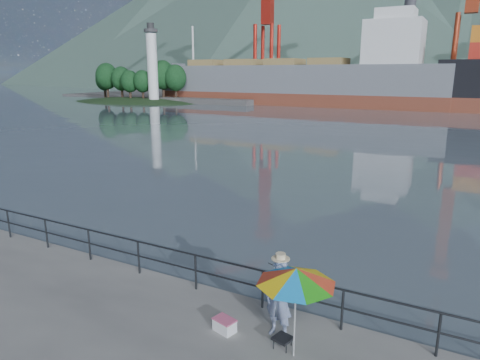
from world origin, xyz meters
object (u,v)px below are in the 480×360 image
object	(u,v)px
fisherman	(280,299)
cooler_bag	(225,326)
beach_umbrella	(296,276)
bulk_carrier	(304,81)

from	to	relation	value
fisherman	cooler_bag	bearing A→B (deg)	-148.36
cooler_bag	fisherman	bearing A→B (deg)	35.29
fisherman	cooler_bag	world-z (taller)	fisherman
beach_umbrella	fisherman	bearing A→B (deg)	137.88
beach_umbrella	cooler_bag	size ratio (longest dim) A/B	4.11
cooler_bag	bulk_carrier	distance (m)	74.07
cooler_bag	bulk_carrier	xyz separation A→B (m)	(-23.64, 70.09, 3.94)
fisherman	beach_umbrella	world-z (taller)	beach_umbrella
fisherman	bulk_carrier	bearing A→B (deg)	120.97
fisherman	beach_umbrella	bearing A→B (deg)	-30.75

